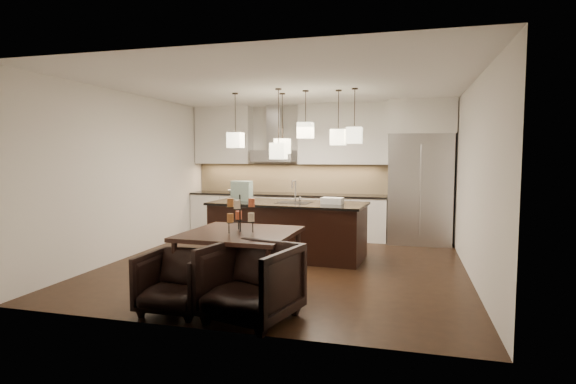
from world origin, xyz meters
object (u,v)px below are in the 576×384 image
(dining_table, at_px, (240,263))
(island_body, at_px, (288,231))
(armchair_left, at_px, (177,282))
(armchair_right, at_px, (251,282))
(refrigerator, at_px, (420,189))

(dining_table, bearing_deg, island_body, 91.08)
(dining_table, height_order, armchair_left, dining_table)
(island_body, xyz_separation_m, armchair_right, (0.38, -2.97, -0.04))
(dining_table, xyz_separation_m, armchair_right, (0.42, -0.81, 0.01))
(refrigerator, relative_size, armchair_right, 2.38)
(island_body, height_order, armchair_left, island_body)
(dining_table, relative_size, armchair_right, 1.46)
(refrigerator, distance_m, island_body, 2.91)
(armchair_left, xyz_separation_m, armchair_right, (0.89, -0.03, 0.07))
(island_body, xyz_separation_m, armchair_left, (-0.51, -2.94, -0.11))
(dining_table, relative_size, armchair_left, 1.78)
(island_body, distance_m, armchair_left, 2.98)
(dining_table, height_order, armchair_right, armchair_right)
(island_body, distance_m, armchair_right, 2.99)
(refrigerator, xyz_separation_m, dining_table, (-2.25, -3.95, -0.68))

